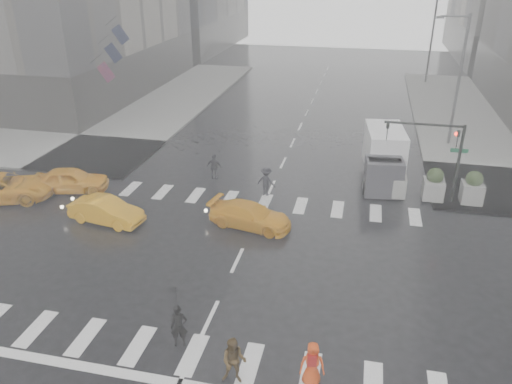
% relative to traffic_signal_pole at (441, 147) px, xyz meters
% --- Properties ---
extents(ground, '(120.00, 120.00, 0.00)m').
position_rel_traffic_signal_pole_xyz_m(ground, '(-9.01, -8.01, -3.22)').
color(ground, black).
rests_on(ground, ground).
extents(sidewalk_nw, '(35.00, 35.00, 0.15)m').
position_rel_traffic_signal_pole_xyz_m(sidewalk_nw, '(-28.51, 9.49, -3.14)').
color(sidewalk_nw, slate).
rests_on(sidewalk_nw, ground).
extents(road_markings, '(18.00, 48.00, 0.01)m').
position_rel_traffic_signal_pole_xyz_m(road_markings, '(-9.01, -8.01, -3.21)').
color(road_markings, silver).
rests_on(road_markings, ground).
extents(traffic_signal_pole, '(4.45, 0.42, 4.50)m').
position_rel_traffic_signal_pole_xyz_m(traffic_signal_pole, '(0.00, 0.00, 0.00)').
color(traffic_signal_pole, black).
rests_on(traffic_signal_pole, ground).
extents(street_lamp_near, '(2.15, 0.22, 9.00)m').
position_rel_traffic_signal_pole_xyz_m(street_lamp_near, '(1.86, 9.99, 1.73)').
color(street_lamp_near, '#59595B').
rests_on(street_lamp_near, ground).
extents(street_lamp_far, '(2.15, 0.22, 9.00)m').
position_rel_traffic_signal_pole_xyz_m(street_lamp_far, '(1.86, 29.99, 1.73)').
color(street_lamp_far, '#59595B').
rests_on(street_lamp_far, ground).
extents(planter_west, '(1.10, 1.10, 1.80)m').
position_rel_traffic_signal_pole_xyz_m(planter_west, '(-2.01, 0.19, -2.23)').
color(planter_west, slate).
rests_on(planter_west, ground).
extents(planter_mid, '(1.10, 1.10, 1.80)m').
position_rel_traffic_signal_pole_xyz_m(planter_mid, '(-0.01, 0.19, -2.23)').
color(planter_mid, slate).
rests_on(planter_mid, ground).
extents(planter_east, '(1.10, 1.10, 1.80)m').
position_rel_traffic_signal_pole_xyz_m(planter_east, '(1.99, 0.19, -2.23)').
color(planter_east, slate).
rests_on(planter_east, ground).
extents(flag_cluster, '(2.87, 3.06, 4.69)m').
position_rel_traffic_signal_pole_xyz_m(flag_cluster, '(-24.09, 10.49, 2.42)').
color(flag_cluster, '#59595B').
rests_on(flag_cluster, ground).
extents(pedestrian_black, '(1.22, 1.23, 2.43)m').
position_rel_traffic_signal_pole_xyz_m(pedestrian_black, '(-9.60, -13.62, -1.58)').
color(pedestrian_black, black).
rests_on(pedestrian_black, ground).
extents(pedestrian_brown, '(0.86, 0.70, 1.66)m').
position_rel_traffic_signal_pole_xyz_m(pedestrian_brown, '(-7.33, -14.81, -2.39)').
color(pedestrian_brown, '#453318').
rests_on(pedestrian_brown, ground).
extents(pedestrian_orange, '(0.86, 0.64, 1.61)m').
position_rel_traffic_signal_pole_xyz_m(pedestrian_orange, '(-4.93, -14.41, -2.40)').
color(pedestrian_orange, red).
rests_on(pedestrian_orange, ground).
extents(pedestrian_far_a, '(0.98, 0.65, 1.59)m').
position_rel_traffic_signal_pole_xyz_m(pedestrian_far_a, '(-12.63, 0.47, -2.42)').
color(pedestrian_far_a, black).
rests_on(pedestrian_far_a, ground).
extents(pedestrian_far_b, '(1.20, 0.84, 1.69)m').
position_rel_traffic_signal_pole_xyz_m(pedestrian_far_b, '(-9.11, -1.09, -2.37)').
color(pedestrian_far_b, black).
rests_on(pedestrian_far_b, ground).
extents(taxi_front, '(4.44, 2.69, 1.41)m').
position_rel_traffic_signal_pole_xyz_m(taxi_front, '(-20.12, -3.04, -2.51)').
color(taxi_front, '#F39F0C').
rests_on(taxi_front, ground).
extents(taxi_mid, '(4.03, 1.93, 1.27)m').
position_rel_traffic_signal_pole_xyz_m(taxi_mid, '(-16.36, -6.01, -2.58)').
color(taxi_mid, '#F39F0C').
rests_on(taxi_mid, ground).
extents(taxi_rear, '(3.95, 2.36, 1.22)m').
position_rel_traffic_signal_pole_xyz_m(taxi_rear, '(-9.16, -4.83, -2.61)').
color(taxi_rear, '#F39F0C').
rests_on(taxi_rear, ground).
extents(taxi_far, '(5.23, 3.86, 1.47)m').
position_rel_traffic_signal_pole_xyz_m(taxi_far, '(-23.20, -4.85, -2.48)').
color(taxi_far, '#F39F0C').
rests_on(taxi_far, ground).
extents(box_truck, '(2.12, 5.66, 3.01)m').
position_rel_traffic_signal_pole_xyz_m(box_truck, '(-2.72, 2.44, -1.61)').
color(box_truck, white).
rests_on(box_truck, ground).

